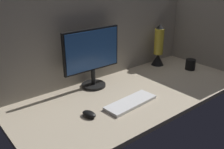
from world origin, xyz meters
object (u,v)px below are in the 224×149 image
monitor (92,55)px  mouse (89,114)px  mug_black_travel (190,64)px  lava_lamp (158,48)px  keyboard (131,103)px

monitor → mouse: 48.71cm
mug_black_travel → lava_lamp: lava_lamp is taller
monitor → keyboard: bearing=-85.6°
mouse → mug_black_travel: bearing=-7.0°
monitor → mouse: (-26.58, -34.10, -22.44)cm
keyboard → mug_black_travel: bearing=4.9°
mouse → lava_lamp: bearing=7.7°
mug_black_travel → lava_lamp: 30.87cm
monitor → mug_black_travel: (85.65, -24.79, -19.56)cm
mouse → mug_black_travel: mug_black_travel is taller
lava_lamp → mouse: bearing=-160.6°
mouse → monitor: bearing=40.3°
mouse → lava_lamp: 106.08cm
keyboard → mug_black_travel: size_ratio=4.04×
keyboard → lava_lamp: 81.22cm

